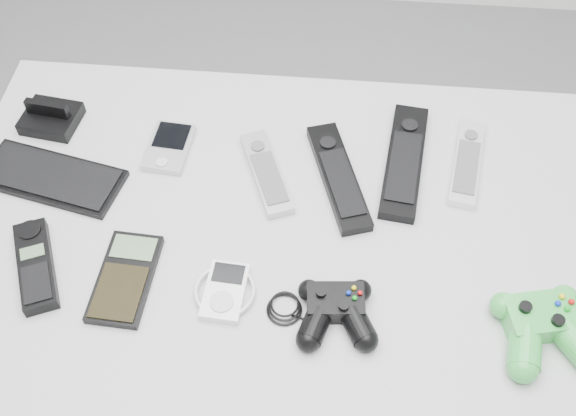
# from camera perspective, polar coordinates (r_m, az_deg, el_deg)

# --- Properties ---
(desk) EXTENTS (1.15, 0.74, 0.77)m
(desk) POSITION_cam_1_polar(r_m,az_deg,el_deg) (1.17, -0.24, -3.67)
(desk) COLOR #AEAEB1
(desk) RESTS_ON floor
(pda_keyboard) EXTENTS (0.27, 0.16, 0.02)m
(pda_keyboard) POSITION_cam_1_polar(r_m,az_deg,el_deg) (1.25, -19.41, 2.47)
(pda_keyboard) COLOR black
(pda_keyboard) RESTS_ON desk
(dock_bracket) EXTENTS (0.11, 0.10, 0.05)m
(dock_bracket) POSITION_cam_1_polar(r_m,az_deg,el_deg) (1.33, -19.56, 7.56)
(dock_bracket) COLOR black
(dock_bracket) RESTS_ON desk
(pda) EXTENTS (0.08, 0.12, 0.02)m
(pda) POSITION_cam_1_polar(r_m,az_deg,el_deg) (1.24, -10.06, 5.12)
(pda) COLOR #AEAEB5
(pda) RESTS_ON desk
(remote_silver_a) EXTENTS (0.11, 0.19, 0.02)m
(remote_silver_a) POSITION_cam_1_polar(r_m,az_deg,el_deg) (1.18, -1.84, 3.03)
(remote_silver_a) COLOR #AEAEB5
(remote_silver_a) RESTS_ON desk
(remote_black_a) EXTENTS (0.13, 0.24, 0.02)m
(remote_black_a) POSITION_cam_1_polar(r_m,az_deg,el_deg) (1.17, 4.28, 2.72)
(remote_black_a) COLOR black
(remote_black_a) RESTS_ON desk
(remote_black_b) EXTENTS (0.09, 0.26, 0.02)m
(remote_black_b) POSITION_cam_1_polar(r_m,az_deg,el_deg) (1.21, 9.83, 4.01)
(remote_black_b) COLOR black
(remote_black_b) RESTS_ON desk
(remote_silver_b) EXTENTS (0.08, 0.20, 0.02)m
(remote_silver_b) POSITION_cam_1_polar(r_m,az_deg,el_deg) (1.24, 14.91, 3.79)
(remote_silver_b) COLOR silver
(remote_silver_b) RESTS_ON desk
(cordless_handset) EXTENTS (0.11, 0.17, 0.03)m
(cordless_handset) POSITION_cam_1_polar(r_m,az_deg,el_deg) (1.14, -20.59, -4.55)
(cordless_handset) COLOR black
(cordless_handset) RESTS_ON desk
(calculator) EXTENTS (0.09, 0.17, 0.02)m
(calculator) POSITION_cam_1_polar(r_m,az_deg,el_deg) (1.09, -13.63, -5.77)
(calculator) COLOR black
(calculator) RESTS_ON desk
(mp3_player) EXTENTS (0.10, 0.11, 0.02)m
(mp3_player) POSITION_cam_1_polar(r_m,az_deg,el_deg) (1.05, -5.36, -7.00)
(mp3_player) COLOR white
(mp3_player) RESTS_ON desk
(controller_black) EXTENTS (0.22, 0.15, 0.04)m
(controller_black) POSITION_cam_1_polar(r_m,az_deg,el_deg) (1.02, 4.07, -8.55)
(controller_black) COLOR black
(controller_black) RESTS_ON desk
(controller_green) EXTENTS (0.18, 0.18, 0.05)m
(controller_green) POSITION_cam_1_polar(r_m,az_deg,el_deg) (1.07, 20.89, -9.27)
(controller_green) COLOR #22802E
(controller_green) RESTS_ON desk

